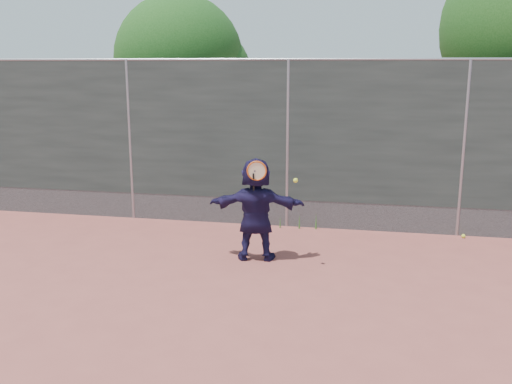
# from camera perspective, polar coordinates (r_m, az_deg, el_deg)

# --- Properties ---
(ground) EXTENTS (80.00, 80.00, 0.00)m
(ground) POSITION_cam_1_polar(r_m,az_deg,el_deg) (7.31, -0.90, -10.92)
(ground) COLOR #9E4C42
(ground) RESTS_ON ground
(player) EXTENTS (1.50, 0.62, 1.57)m
(player) POSITION_cam_1_polar(r_m,az_deg,el_deg) (8.60, -0.00, -1.70)
(player) COLOR #1B153B
(player) RESTS_ON ground
(ball_ground) EXTENTS (0.07, 0.07, 0.07)m
(ball_ground) POSITION_cam_1_polar(r_m,az_deg,el_deg) (10.45, 20.03, -4.16)
(ball_ground) COLOR #DDEF35
(ball_ground) RESTS_ON ground
(fence) EXTENTS (20.00, 0.06, 3.03)m
(fence) POSITION_cam_1_polar(r_m,az_deg,el_deg) (10.23, 3.18, 5.14)
(fence) COLOR #38423D
(fence) RESTS_ON ground
(swing_action) EXTENTS (0.76, 0.20, 0.51)m
(swing_action) POSITION_cam_1_polar(r_m,az_deg,el_deg) (8.25, 0.44, 1.92)
(swing_action) COLOR #CB4F13
(swing_action) RESTS_ON ground
(tree_left) EXTENTS (3.15, 3.00, 4.53)m
(tree_left) POSITION_cam_1_polar(r_m,az_deg,el_deg) (13.77, -7.00, 12.67)
(tree_left) COLOR #382314
(tree_left) RESTS_ON ground
(weed_clump) EXTENTS (0.68, 0.07, 0.30)m
(weed_clump) POSITION_cam_1_polar(r_m,az_deg,el_deg) (10.37, 4.60, -2.95)
(weed_clump) COLOR #387226
(weed_clump) RESTS_ON ground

